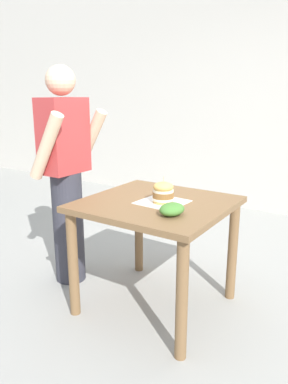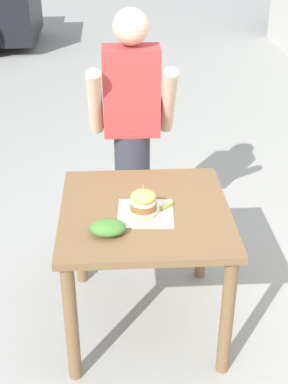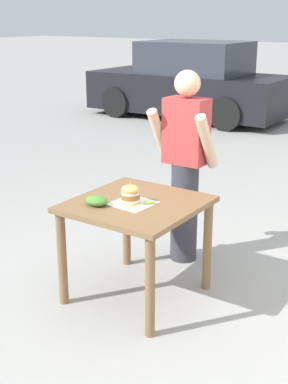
{
  "view_description": "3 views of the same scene",
  "coord_description": "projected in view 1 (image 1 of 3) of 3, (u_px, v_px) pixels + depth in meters",
  "views": [
    {
      "loc": [
        -2.07,
        -1.26,
        1.5
      ],
      "look_at": [
        0.0,
        0.1,
        0.84
      ],
      "focal_mm": 35.0,
      "sensor_mm": 36.0,
      "label": 1
    },
    {
      "loc": [
        -0.14,
        -2.47,
        2.26
      ],
      "look_at": [
        0.0,
        0.1,
        0.84
      ],
      "focal_mm": 50.0,
      "sensor_mm": 36.0,
      "label": 2
    },
    {
      "loc": [
        2.17,
        -3.09,
        2.12
      ],
      "look_at": [
        0.0,
        0.1,
        0.84
      ],
      "focal_mm": 50.0,
      "sensor_mm": 36.0,
      "label": 3
    }
  ],
  "objects": [
    {
      "name": "sandwich",
      "position": [
        163.0,
        192.0,
        2.46
      ],
      "size": [
        0.14,
        0.14,
        0.18
      ],
      "color": "#E5B25B",
      "rests_on": "serving_paper"
    },
    {
      "name": "ground_plane",
      "position": [
        155.0,
        305.0,
        2.72
      ],
      "size": [
        80.0,
        80.0,
        0.0
      ],
      "primitive_type": "plane",
      "color": "#9E9E99"
    },
    {
      "name": "diner_across_table",
      "position": [
        66.0,
        174.0,
        2.88
      ],
      "size": [
        0.55,
        0.35,
        1.69
      ],
      "color": "#33333D",
      "rests_on": "ground"
    },
    {
      "name": "side_salad",
      "position": [
        172.0,
        209.0,
        2.23
      ],
      "size": [
        0.18,
        0.14,
        0.07
      ],
      "primitive_type": "ellipsoid",
      "color": "#477F33",
      "rests_on": "patio_table"
    },
    {
      "name": "parked_car_near_curb",
      "position": [
        28.0,
        119.0,
        11.11
      ],
      "size": [
        4.23,
        1.9,
        1.6
      ],
      "color": "black",
      "rests_on": "ground"
    },
    {
      "name": "pickle_spear",
      "position": [
        164.0,
        195.0,
        2.61
      ],
      "size": [
        0.08,
        0.07,
        0.02
      ],
      "primitive_type": "cylinder",
      "rotation": [
        0.0,
        1.57,
        0.71
      ],
      "color": "#8EA83D",
      "rests_on": "serving_paper"
    },
    {
      "name": "serving_paper",
      "position": [
        162.0,
        202.0,
        2.5
      ],
      "size": [
        0.31,
        0.31,
        0.0
      ],
      "primitive_type": "cube",
      "rotation": [
        0.0,
        0.0,
        -0.06
      ],
      "color": "white",
      "rests_on": "patio_table"
    },
    {
      "name": "building_wall",
      "position": [
        124.0,
        22.0,
        5.56
      ],
      "size": [
        0.3,
        10.0,
        5.01
      ],
      "primitive_type": "cube",
      "color": "beige",
      "rests_on": "ground"
    },
    {
      "name": "patio_table",
      "position": [
        156.0,
        220.0,
        2.56
      ],
      "size": [
        0.91,
        0.95,
        0.79
      ],
      "color": "brown",
      "rests_on": "ground"
    }
  ]
}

